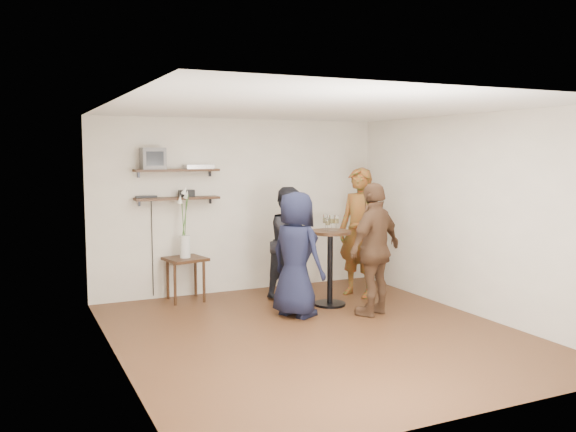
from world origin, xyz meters
The scene contains 18 objects.
room centered at (0.00, 0.00, 1.30)m, with size 4.58×5.08×2.68m.
shelf_upper centered at (-1.00, 2.38, 1.85)m, with size 1.20×0.25×0.04m, color black.
shelf_lower centered at (-1.00, 2.38, 1.45)m, with size 1.20×0.25×0.04m, color black.
crt_monitor centered at (-1.34, 2.38, 2.02)m, with size 0.32×0.30×0.30m, color #59595B.
dvd_deck centered at (-0.68, 2.38, 1.90)m, with size 0.40×0.24×0.06m, color silver.
radio centered at (-0.86, 2.38, 1.52)m, with size 0.22×0.10×0.10m, color black.
power_strip centered at (-1.43, 2.42, 1.48)m, with size 0.30×0.05×0.03m, color black.
side_table centered at (-0.95, 2.20, 0.52)m, with size 0.61×0.61×0.62m.
vase_lilies centered at (-0.95, 2.20, 0.94)m, with size 0.20×0.20×1.03m.
drinks_table centered at (0.78, 1.10, 0.67)m, with size 0.57×0.57×1.04m.
wine_glass_fl centered at (0.72, 1.06, 1.16)m, with size 0.06×0.06×0.18m.
wine_glass_fr centered at (0.86, 1.08, 1.18)m, with size 0.07×0.07×0.21m.
wine_glass_bl centered at (0.75, 1.18, 1.19)m, with size 0.07×0.07×0.22m.
wine_glass_br centered at (0.81, 1.11, 1.18)m, with size 0.07×0.07×0.21m.
person_plaid centered at (1.44, 1.41, 0.94)m, with size 0.69×0.45×1.88m, color red.
person_dark centered at (0.50, 1.78, 0.80)m, with size 0.78×0.61×1.61m, color black.
person_navy centered at (0.12, 0.80, 0.80)m, with size 0.79×0.51×1.61m, color black.
person_brown centered at (1.07, 0.44, 0.86)m, with size 1.01×0.42×1.72m, color #4F3422.
Camera 1 is at (-3.22, -6.13, 2.11)m, focal length 38.00 mm.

